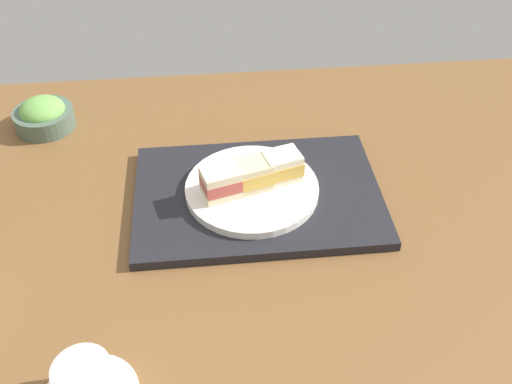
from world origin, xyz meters
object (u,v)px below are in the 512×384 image
(salad_bowl, at_px, (44,115))
(sandwich_plate, at_px, (252,189))
(sandwich_far, at_px, (221,183))
(sandwich_near, at_px, (282,166))
(sandwich_middle, at_px, (252,175))

(salad_bowl, bearing_deg, sandwich_plate, 146.33)
(sandwich_far, distance_m, salad_bowl, 0.46)
(sandwich_far, bearing_deg, sandwich_near, -162.49)
(sandwich_near, distance_m, sandwich_middle, 0.06)
(sandwich_far, height_order, salad_bowl, sandwich_far)
(sandwich_plate, distance_m, sandwich_near, 0.07)
(sandwich_near, distance_m, sandwich_far, 0.12)
(sandwich_middle, bearing_deg, salad_bowl, -33.67)
(sandwich_far, bearing_deg, sandwich_plate, -162.49)
(sandwich_plate, xyz_separation_m, sandwich_near, (-0.06, -0.02, 0.03))
(sandwich_plate, xyz_separation_m, salad_bowl, (0.41, -0.27, 0.00))
(sandwich_plate, distance_m, sandwich_far, 0.07)
(sandwich_near, xyz_separation_m, sandwich_middle, (0.06, 0.02, -0.00))
(sandwich_plate, xyz_separation_m, sandwich_far, (0.06, 0.02, 0.03))
(sandwich_near, relative_size, sandwich_middle, 0.99)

